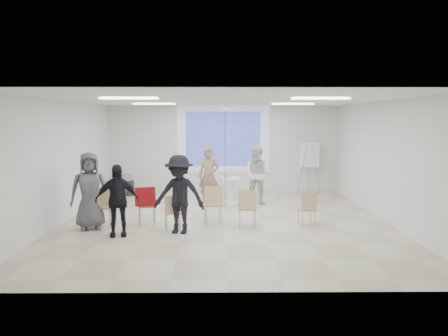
{
  "coord_description": "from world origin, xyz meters",
  "views": [
    {
      "loc": [
        -0.1,
        -10.71,
        2.57
      ],
      "look_at": [
        0.0,
        0.8,
        1.25
      ],
      "focal_mm": 35.0,
      "sensor_mm": 36.0,
      "label": 1
    }
  ],
  "objects_px": {
    "flipchart_easel": "(309,154)",
    "chair_center": "(213,201)",
    "chair_left_mid": "(147,203)",
    "chair_left_inner": "(173,210)",
    "pedestal_table": "(231,189)",
    "audience_outer": "(90,186)",
    "av_cart": "(126,186)",
    "audience_left": "(117,195)",
    "chair_right_inner": "(247,205)",
    "laptop": "(173,211)",
    "chair_right_far": "(308,207)",
    "player_right": "(258,172)",
    "chair_far_left": "(104,204)",
    "audience_mid": "(179,189)",
    "player_left": "(209,172)"
  },
  "relations": [
    {
      "from": "chair_right_far",
      "to": "laptop",
      "type": "height_order",
      "value": "chair_right_far"
    },
    {
      "from": "pedestal_table",
      "to": "player_right",
      "type": "xyz_separation_m",
      "value": [
        0.8,
        -0.18,
        0.54
      ]
    },
    {
      "from": "player_left",
      "to": "laptop",
      "type": "bearing_deg",
      "value": -95.44
    },
    {
      "from": "flipchart_easel",
      "to": "av_cart",
      "type": "bearing_deg",
      "value": -166.56
    },
    {
      "from": "flipchart_easel",
      "to": "chair_center",
      "type": "bearing_deg",
      "value": -115.7
    },
    {
      "from": "audience_outer",
      "to": "player_right",
      "type": "bearing_deg",
      "value": 17.18
    },
    {
      "from": "pedestal_table",
      "to": "chair_left_mid",
      "type": "relative_size",
      "value": 0.91
    },
    {
      "from": "chair_center",
      "to": "av_cart",
      "type": "bearing_deg",
      "value": 119.04
    },
    {
      "from": "audience_left",
      "to": "chair_left_inner",
      "type": "bearing_deg",
      "value": 12.17
    },
    {
      "from": "audience_mid",
      "to": "chair_left_inner",
      "type": "bearing_deg",
      "value": 134.89
    },
    {
      "from": "pedestal_table",
      "to": "player_left",
      "type": "bearing_deg",
      "value": -173.66
    },
    {
      "from": "audience_outer",
      "to": "flipchart_easel",
      "type": "relative_size",
      "value": 1.1
    },
    {
      "from": "player_right",
      "to": "flipchart_easel",
      "type": "height_order",
      "value": "player_right"
    },
    {
      "from": "chair_right_inner",
      "to": "laptop",
      "type": "relative_size",
      "value": 3.06
    },
    {
      "from": "flipchart_easel",
      "to": "player_right",
      "type": "bearing_deg",
      "value": -123.63
    },
    {
      "from": "player_right",
      "to": "laptop",
      "type": "relative_size",
      "value": 6.56
    },
    {
      "from": "chair_right_far",
      "to": "laptop",
      "type": "distance_m",
      "value": 3.19
    },
    {
      "from": "pedestal_table",
      "to": "audience_left",
      "type": "bearing_deg",
      "value": -125.47
    },
    {
      "from": "chair_left_inner",
      "to": "chair_right_far",
      "type": "xyz_separation_m",
      "value": [
        3.16,
        0.36,
        -0.01
      ]
    },
    {
      "from": "player_right",
      "to": "chair_far_left",
      "type": "xyz_separation_m",
      "value": [
        -3.85,
        -2.68,
        -0.42
      ]
    },
    {
      "from": "audience_outer",
      "to": "av_cart",
      "type": "height_order",
      "value": "audience_outer"
    },
    {
      "from": "player_right",
      "to": "chair_right_inner",
      "type": "distance_m",
      "value": 2.85
    },
    {
      "from": "player_left",
      "to": "flipchart_easel",
      "type": "height_order",
      "value": "player_left"
    },
    {
      "from": "chair_center",
      "to": "chair_right_inner",
      "type": "relative_size",
      "value": 1.05
    },
    {
      "from": "pedestal_table",
      "to": "flipchart_easel",
      "type": "height_order",
      "value": "flipchart_easel"
    },
    {
      "from": "pedestal_table",
      "to": "audience_outer",
      "type": "bearing_deg",
      "value": -138.23
    },
    {
      "from": "pedestal_table",
      "to": "chair_left_inner",
      "type": "height_order",
      "value": "chair_left_inner"
    },
    {
      "from": "chair_right_far",
      "to": "player_right",
      "type": "bearing_deg",
      "value": 104.36
    },
    {
      "from": "player_right",
      "to": "audience_left",
      "type": "distance_m",
      "value": 4.8
    },
    {
      "from": "chair_center",
      "to": "audience_left",
      "type": "relative_size",
      "value": 0.53
    },
    {
      "from": "laptop",
      "to": "audience_left",
      "type": "xyz_separation_m",
      "value": [
        -1.15,
        -0.54,
        0.46
      ]
    },
    {
      "from": "chair_center",
      "to": "audience_outer",
      "type": "height_order",
      "value": "audience_outer"
    },
    {
      "from": "av_cart",
      "to": "audience_mid",
      "type": "bearing_deg",
      "value": -85.17
    },
    {
      "from": "player_left",
      "to": "chair_center",
      "type": "height_order",
      "value": "player_left"
    },
    {
      "from": "player_left",
      "to": "av_cart",
      "type": "distance_m",
      "value": 3.27
    },
    {
      "from": "flipchart_easel",
      "to": "laptop",
      "type": "bearing_deg",
      "value": -120.02
    },
    {
      "from": "audience_mid",
      "to": "player_left",
      "type": "bearing_deg",
      "value": 90.63
    },
    {
      "from": "pedestal_table",
      "to": "audience_left",
      "type": "height_order",
      "value": "audience_left"
    },
    {
      "from": "chair_center",
      "to": "audience_left",
      "type": "xyz_separation_m",
      "value": [
        -2.08,
        -1.0,
        0.34
      ]
    },
    {
      "from": "chair_left_mid",
      "to": "laptop",
      "type": "distance_m",
      "value": 0.8
    },
    {
      "from": "player_right",
      "to": "chair_right_far",
      "type": "height_order",
      "value": "player_right"
    },
    {
      "from": "chair_left_mid",
      "to": "chair_left_inner",
      "type": "distance_m",
      "value": 0.86
    },
    {
      "from": "chair_left_mid",
      "to": "chair_left_inner",
      "type": "bearing_deg",
      "value": -51.68
    },
    {
      "from": "chair_left_mid",
      "to": "flipchart_easel",
      "type": "distance_m",
      "value": 6.61
    },
    {
      "from": "pedestal_table",
      "to": "av_cart",
      "type": "xyz_separation_m",
      "value": [
        -3.47,
        1.48,
        -0.13
      ]
    },
    {
      "from": "player_left",
      "to": "audience_mid",
      "type": "distance_m",
      "value": 3.38
    },
    {
      "from": "player_left",
      "to": "chair_far_left",
      "type": "height_order",
      "value": "player_left"
    },
    {
      "from": "pedestal_table",
      "to": "chair_right_far",
      "type": "height_order",
      "value": "pedestal_table"
    },
    {
      "from": "audience_left",
      "to": "av_cart",
      "type": "distance_m",
      "value": 5.2
    },
    {
      "from": "player_right",
      "to": "av_cart",
      "type": "distance_m",
      "value": 4.62
    }
  ]
}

